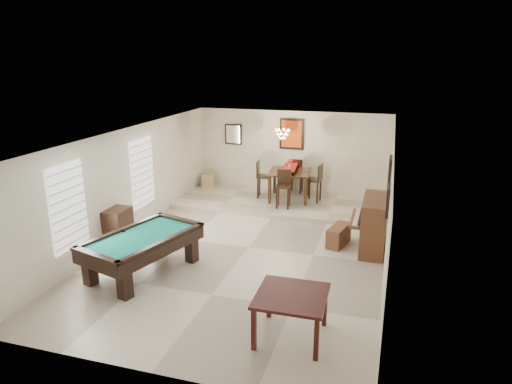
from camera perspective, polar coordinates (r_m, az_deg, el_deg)
The scene contains 26 objects.
ground_plane at distance 10.52m, azimuth -0.94°, elevation -6.97°, with size 6.00×9.00×0.02m, color beige.
wall_back at distance 14.29m, azimuth 4.47°, elevation 4.90°, with size 6.00×0.04×2.60m, color silver.
wall_front at distance 6.24m, azimuth -13.76°, elevation -11.69°, with size 6.00×0.04×2.60m, color silver.
wall_left at distance 11.30m, azimuth -15.64°, elevation 1.14°, with size 0.04×9.00×2.60m, color silver.
wall_right at distance 9.64m, azimuth 16.31°, elevation -1.59°, with size 0.04×9.00×2.60m, color silver.
ceiling at distance 9.77m, azimuth -1.01°, elevation 7.19°, with size 6.00×9.00×0.04m, color white.
dining_step at distance 13.43m, azimuth 3.22°, elevation -1.33°, with size 6.00×2.50×0.12m, color beige.
window_left_front at distance 9.55m, azimuth -22.44°, elevation -1.74°, with size 0.06×1.00×1.70m, color white.
window_left_rear at distance 11.76m, azimuth -14.03°, elevation 2.35°, with size 0.06×1.00×1.70m, color white.
pool_table at distance 9.50m, azimuth -13.94°, elevation -7.59°, with size 1.25×2.32×0.77m, color black, non-canonical shape.
square_table at distance 7.30m, azimuth 4.40°, elevation -15.17°, with size 1.07×1.07×0.74m, color black, non-canonical shape.
upright_piano at distance 10.53m, azimuth 13.75°, elevation -3.86°, with size 0.81×1.44×1.20m, color brown, non-canonical shape.
piano_bench at distance 10.74m, azimuth 10.28°, elevation -5.37°, with size 0.32×0.82×0.45m, color brown.
apothecary_chest at distance 10.71m, azimuth -16.79°, elevation -4.48°, with size 0.42×0.63×0.95m, color black.
dining_table at distance 13.44m, azimuth 4.21°, elevation 1.10°, with size 1.18×1.18×0.98m, color black, non-canonical shape.
flower_vase at distance 13.29m, azimuth 4.27°, elevation 3.62°, with size 0.14×0.14×0.24m, color #B5280F, non-canonical shape.
dining_chair_south at distance 12.68m, azimuth 3.44°, elevation 0.35°, with size 0.39×0.39×1.06m, color black, non-canonical shape.
dining_chair_north at distance 14.13m, azimuth 5.08°, elevation 2.10°, with size 0.40×0.40×1.09m, color black, non-canonical shape.
dining_chair_west at distance 13.57m, azimuth 1.04°, elevation 1.61°, with size 0.41×0.41×1.12m, color black, non-canonical shape.
dining_chair_east at distance 13.29m, azimuth 7.22°, elevation 1.16°, with size 0.41×0.41×1.12m, color black, non-canonical shape.
corner_bench at distance 14.88m, azimuth -5.95°, elevation 1.53°, with size 0.39×0.49×0.44m, color tan.
chandelier at distance 12.88m, azimuth 3.33°, elevation 7.69°, with size 0.44×0.44×0.60m, color #FFE5B2, non-canonical shape.
back_painting at distance 14.14m, azimuth 4.49°, elevation 7.25°, with size 0.75×0.06×0.95m, color #D84C14.
back_mirror at distance 14.67m, azimuth -2.84°, elevation 7.22°, with size 0.55×0.06×0.65m, color white.
right_picture_upper at distance 9.76m, azimuth 16.38°, elevation 2.30°, with size 0.06×0.55×0.65m, color slate.
right_picture_lower at distance 8.56m, azimuth 16.15°, elevation -1.06°, with size 0.06×0.45×0.55m, color gray.
Camera 1 is at (2.91, -9.18, 4.22)m, focal length 32.00 mm.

